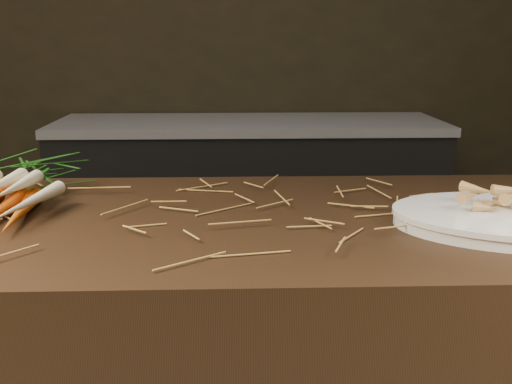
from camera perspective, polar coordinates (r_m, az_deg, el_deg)
back_counter at (r=3.13m, az=-0.61°, el=-1.23°), size 1.82×0.62×0.84m
straw_bedding at (r=1.21m, az=-12.55°, el=-1.87°), size 1.40×0.60×0.02m
root_veg_bunch at (r=1.37m, az=-20.10°, el=0.82°), size 0.18×0.47×0.09m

